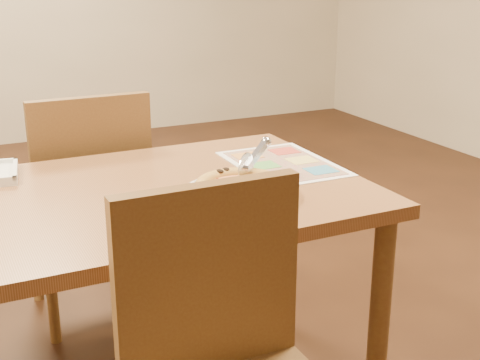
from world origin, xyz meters
name	(u,v)px	position (x,y,z in m)	size (l,w,h in m)	color
dining_table	(138,221)	(0.00, 0.00, 0.63)	(1.30, 0.85, 0.72)	brown
chair_near	(226,347)	(0.00, -0.60, 0.57)	(0.42, 0.42, 0.47)	brown
chair_far	(89,183)	(0.00, 0.60, 0.57)	(0.42, 0.42, 0.47)	brown
plate	(240,194)	(0.24, -0.16, 0.73)	(0.32, 0.32, 0.02)	white
pizza	(240,186)	(0.25, -0.16, 0.75)	(0.25, 0.25, 0.04)	gold
pizza_cutter	(253,159)	(0.30, -0.13, 0.81)	(0.14, 0.11, 0.10)	silver
menu	(283,163)	(0.50, 0.06, 0.72)	(0.29, 0.41, 0.01)	white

